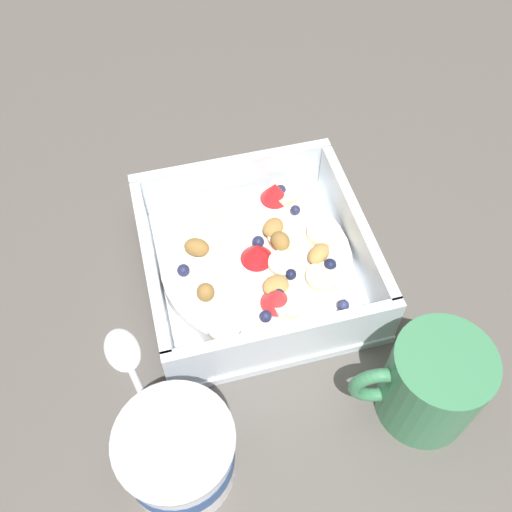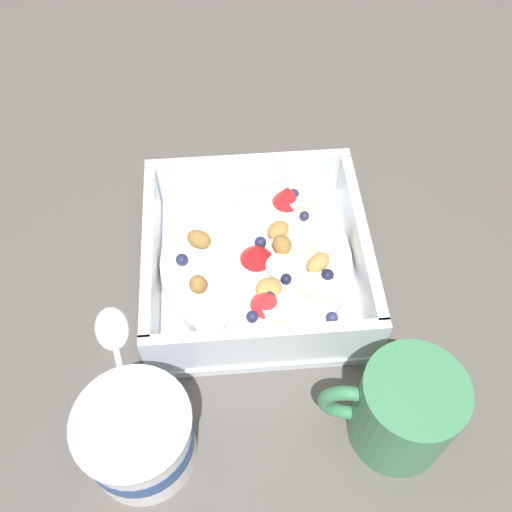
% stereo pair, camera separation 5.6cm
% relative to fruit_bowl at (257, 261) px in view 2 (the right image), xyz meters
% --- Properties ---
extents(ground_plane, '(2.40, 2.40, 0.00)m').
position_rel_fruit_bowl_xyz_m(ground_plane, '(-0.01, 0.00, -0.02)').
color(ground_plane, '#56514C').
extents(fruit_bowl, '(0.21, 0.21, 0.06)m').
position_rel_fruit_bowl_xyz_m(fruit_bowl, '(0.00, 0.00, 0.00)').
color(fruit_bowl, white).
rests_on(fruit_bowl, ground).
extents(spoon, '(0.06, 0.17, 0.01)m').
position_rel_fruit_bowl_xyz_m(spoon, '(0.14, 0.08, -0.02)').
color(spoon, silver).
rests_on(spoon, ground).
extents(yogurt_cup, '(0.09, 0.09, 0.07)m').
position_rel_fruit_bowl_xyz_m(yogurt_cup, '(0.11, 0.17, 0.02)').
color(yogurt_cup, white).
rests_on(yogurt_cup, ground).
extents(coffee_mug, '(0.11, 0.08, 0.09)m').
position_rel_fruit_bowl_xyz_m(coffee_mug, '(-0.10, 0.17, 0.02)').
color(coffee_mug, '#3D8456').
rests_on(coffee_mug, ground).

